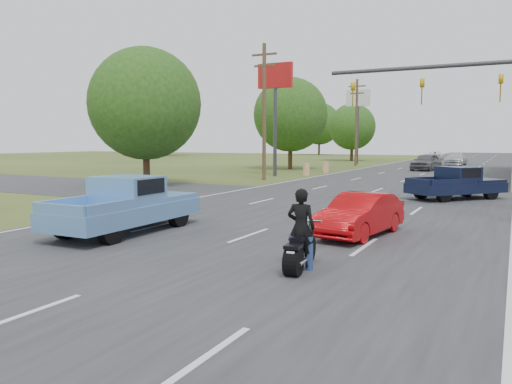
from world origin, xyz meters
The scene contains 23 objects.
ground centered at (0.00, 0.00, 0.00)m, with size 200.00×200.00×0.00m, color #35451B.
main_road centered at (0.00, 40.00, 0.01)m, with size 15.00×180.00×0.02m, color #2D2D30.
cross_road centered at (0.00, 18.00, 0.01)m, with size 120.00×10.00×0.02m, color #2D2D30.
utility_pole_5 centered at (-9.50, 28.00, 5.32)m, with size 2.00×0.28×10.00m.
utility_pole_6 centered at (-9.50, 52.00, 5.32)m, with size 2.00×0.28×10.00m.
tree_0 centered at (-14.00, 20.00, 5.26)m, with size 7.14×7.14×8.84m.
tree_1 centered at (-13.50, 42.00, 5.57)m, with size 7.56×7.56×9.36m.
tree_2 centered at (-14.20, 66.00, 4.95)m, with size 6.72×6.72×8.32m.
tree_4 centered at (-55.00, 75.00, 6.82)m, with size 9.24×9.24×11.44m.
tree_6 centered at (-30.00, 95.00, 6.51)m, with size 8.82×8.82×10.92m.
barrel_2 centered at (-8.50, 34.00, 0.50)m, with size 0.56×0.56×1.00m, color orange.
barrel_3 centered at (-8.20, 38.00, 0.50)m, with size 0.56×0.56×1.00m, color orange.
pole_sign_left_near centered at (-10.50, 32.00, 7.17)m, with size 3.00×0.35×9.20m.
pole_sign_left_far centered at (-10.50, 56.00, 7.17)m, with size 3.00×0.35×9.20m.
signal_mast centered at (5.82, 17.00, 4.80)m, with size 9.12×0.40×7.00m.
red_convertible centered at (3.02, 9.58, 0.65)m, with size 1.37×3.94×1.30m, color #B0080B.
motorcycle centered at (2.97, 4.93, 0.47)m, with size 0.65×2.07×1.05m.
rider centered at (2.96, 4.98, 0.88)m, with size 0.64×0.42×1.76m, color black.
blue_pickup centered at (-3.75, 6.82, 0.91)m, with size 2.17×5.45×1.80m.
navy_pickup centered at (4.66, 21.35, 0.83)m, with size 4.63×4.99×1.64m.
distant_car_grey centered at (-0.66, 46.05, 0.84)m, with size 1.99×4.95×1.69m, color #56565A.
distant_car_silver centered at (0.78, 59.01, 0.75)m, with size 2.11×5.18×1.50m, color #BCBCC1.
distant_car_white centered at (-3.69, 74.22, 0.70)m, with size 2.32×5.03×1.40m, color white.
Camera 1 is at (7.17, -5.29, 2.91)m, focal length 35.00 mm.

